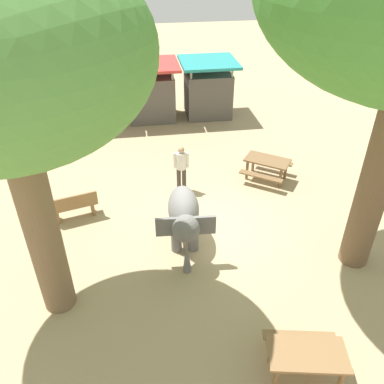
% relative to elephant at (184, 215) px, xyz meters
% --- Properties ---
extents(ground_plane, '(60.00, 60.00, 0.00)m').
position_rel_elephant_xyz_m(ground_plane, '(0.84, 0.54, -1.00)').
color(ground_plane, tan).
extents(elephant, '(1.53, 2.27, 1.57)m').
position_rel_elephant_xyz_m(elephant, '(0.00, 0.00, 0.00)').
color(elephant, slate).
rests_on(elephant, ground_plane).
extents(person_handler, '(0.51, 0.32, 1.62)m').
position_rel_elephant_xyz_m(person_handler, '(0.29, 2.79, -0.06)').
color(person_handler, '#3F3833').
rests_on(person_handler, ground_plane).
extents(wooden_bench, '(1.46, 0.75, 0.88)m').
position_rel_elephant_xyz_m(wooden_bench, '(-3.12, 1.69, -0.53)').
color(wooden_bench, olive).
rests_on(wooden_bench, ground_plane).
extents(picnic_table_near, '(1.76, 1.74, 0.78)m').
position_rel_elephant_xyz_m(picnic_table_near, '(1.77, -4.31, -0.42)').
color(picnic_table_near, olive).
rests_on(picnic_table_near, ground_plane).
extents(picnic_table_far, '(2.08, 2.08, 0.78)m').
position_rel_elephant_xyz_m(picnic_table_far, '(3.32, 3.01, -0.42)').
color(picnic_table_far, brown).
rests_on(picnic_table_far, ground_plane).
extents(market_stall_blue, '(2.50, 2.50, 2.52)m').
position_rel_elephant_xyz_m(market_stall_blue, '(-2.86, 9.04, 0.13)').
color(market_stall_blue, '#59514C').
rests_on(market_stall_blue, ground_plane).
extents(market_stall_red, '(2.50, 2.50, 2.52)m').
position_rel_elephant_xyz_m(market_stall_red, '(-0.26, 9.04, 0.13)').
color(market_stall_red, '#59514C').
rests_on(market_stall_red, ground_plane).
extents(market_stall_teal, '(2.50, 2.50, 2.52)m').
position_rel_elephant_xyz_m(market_stall_teal, '(2.34, 9.04, 0.13)').
color(market_stall_teal, '#59514C').
rests_on(market_stall_teal, ground_plane).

